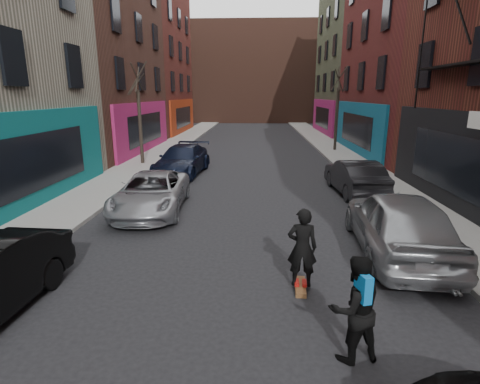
# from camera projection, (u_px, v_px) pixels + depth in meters

# --- Properties ---
(sidewalk_left) EXTENTS (2.50, 84.00, 0.13)m
(sidewalk_left) POSITION_uv_depth(u_px,v_px,m) (182.00, 140.00, 33.63)
(sidewalk_left) COLOR gray
(sidewalk_left) RESTS_ON ground
(sidewalk_right) EXTENTS (2.50, 84.00, 0.13)m
(sidewalk_right) POSITION_uv_depth(u_px,v_px,m) (322.00, 141.00, 33.10)
(sidewalk_right) COLOR gray
(sidewalk_right) RESTS_ON ground
(building_far) EXTENTS (40.00, 10.00, 14.00)m
(building_far) POSITION_uv_depth(u_px,v_px,m) (254.00, 74.00, 56.74)
(building_far) COLOR #47281E
(building_far) RESTS_ON ground
(tree_left_far) EXTENTS (2.00, 2.00, 6.50)m
(tree_left_far) POSITION_uv_depth(u_px,v_px,m) (139.00, 106.00, 21.19)
(tree_left_far) COLOR black
(tree_left_far) RESTS_ON sidewalk_left
(tree_right_far) EXTENTS (2.00, 2.00, 6.80)m
(tree_right_far) POSITION_uv_depth(u_px,v_px,m) (338.00, 102.00, 26.43)
(tree_right_far) COLOR black
(tree_right_far) RESTS_ON sidewalk_right
(parked_left_far) EXTENTS (2.53, 4.99, 1.35)m
(parked_left_far) POSITION_uv_depth(u_px,v_px,m) (152.00, 193.00, 13.21)
(parked_left_far) COLOR #93959B
(parked_left_far) RESTS_ON ground
(parked_left_end) EXTENTS (2.57, 5.30, 1.49)m
(parked_left_end) POSITION_uv_depth(u_px,v_px,m) (182.00, 160.00, 19.32)
(parked_left_end) COLOR black
(parked_left_end) RESTS_ON ground
(parked_right_far) EXTENTS (2.43, 5.18, 1.72)m
(parked_right_far) POSITION_uv_depth(u_px,v_px,m) (398.00, 223.00, 9.57)
(parked_right_far) COLOR gray
(parked_right_far) RESTS_ON ground
(parked_right_end) EXTENTS (1.81, 4.44, 1.43)m
(parked_right_end) POSITION_uv_depth(u_px,v_px,m) (355.00, 177.00, 15.56)
(parked_right_end) COLOR black
(parked_right_end) RESTS_ON ground
(skateboard) EXTENTS (0.28, 0.81, 0.10)m
(skateboard) POSITION_uv_depth(u_px,v_px,m) (300.00, 287.00, 8.01)
(skateboard) COLOR brown
(skateboard) RESTS_ON ground
(skateboarder) EXTENTS (0.65, 0.45, 1.71)m
(skateboarder) POSITION_uv_depth(u_px,v_px,m) (302.00, 247.00, 7.78)
(skateboarder) COLOR black
(skateboarder) RESTS_ON skateboard
(pedestrian) EXTENTS (0.99, 0.86, 1.73)m
(pedestrian) POSITION_uv_depth(u_px,v_px,m) (354.00, 308.00, 5.71)
(pedestrian) COLOR black
(pedestrian) RESTS_ON ground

